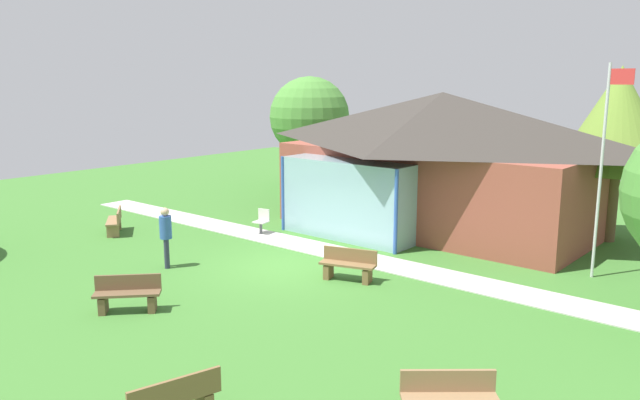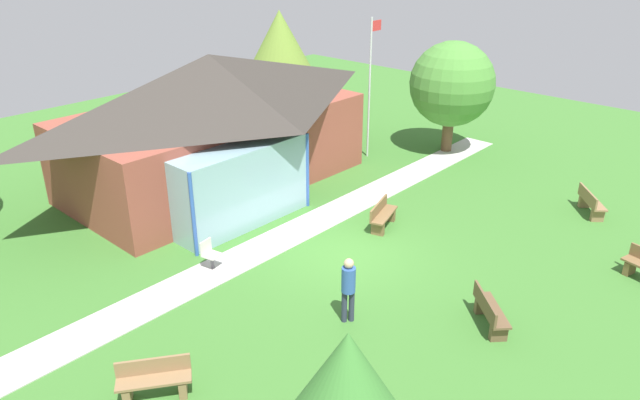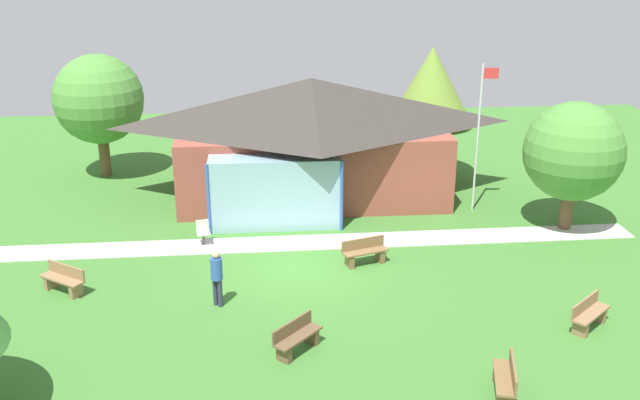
{
  "view_description": "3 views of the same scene",
  "coord_description": "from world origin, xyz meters",
  "px_view_note": "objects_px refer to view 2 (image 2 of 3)",
  "views": [
    {
      "loc": [
        11.86,
        -12.32,
        5.33
      ],
      "look_at": [
        -0.86,
        2.63,
        1.45
      ],
      "focal_mm": 34.98,
      "sensor_mm": 36.0,
      "label": 1
    },
    {
      "loc": [
        -11.85,
        -9.84,
        8.74
      ],
      "look_at": [
        0.56,
        1.57,
        1.08
      ],
      "focal_mm": 33.43,
      "sensor_mm": 36.0,
      "label": 2
    },
    {
      "loc": [
        -1.11,
        -20.95,
        10.16
      ],
      "look_at": [
        0.84,
        2.4,
        1.47
      ],
      "focal_mm": 40.59,
      "sensor_mm": 36.0,
      "label": 3
    }
  ],
  "objects_px": {
    "pavilion": "(214,120)",
    "flagpole": "(370,83)",
    "tree_behind_pavilion_right": "(280,51)",
    "bench_rear_near_path": "(382,216)",
    "visitor_strolling_lawn": "(348,285)",
    "bench_lawn_far_right": "(591,203)",
    "patio_chair_west": "(210,255)",
    "tree_east_hedge": "(452,84)",
    "bench_front_center": "(489,312)",
    "bench_mid_left": "(154,380)"
  },
  "relations": [
    {
      "from": "pavilion",
      "to": "flagpole",
      "type": "relative_size",
      "value": 2.02
    },
    {
      "from": "flagpole",
      "to": "tree_behind_pavilion_right",
      "type": "height_order",
      "value": "tree_behind_pavilion_right"
    },
    {
      "from": "bench_rear_near_path",
      "to": "visitor_strolling_lawn",
      "type": "distance_m",
      "value": 5.27
    },
    {
      "from": "flagpole",
      "to": "bench_lawn_far_right",
      "type": "height_order",
      "value": "flagpole"
    },
    {
      "from": "pavilion",
      "to": "visitor_strolling_lawn",
      "type": "height_order",
      "value": "pavilion"
    },
    {
      "from": "patio_chair_west",
      "to": "flagpole",
      "type": "bearing_deg",
      "value": -178.29
    },
    {
      "from": "bench_lawn_far_right",
      "to": "tree_east_hedge",
      "type": "height_order",
      "value": "tree_east_hedge"
    },
    {
      "from": "bench_rear_near_path",
      "to": "visitor_strolling_lawn",
      "type": "height_order",
      "value": "visitor_strolling_lawn"
    },
    {
      "from": "bench_front_center",
      "to": "patio_chair_west",
      "type": "relative_size",
      "value": 1.63
    },
    {
      "from": "bench_mid_left",
      "to": "bench_lawn_far_right",
      "type": "height_order",
      "value": "same"
    },
    {
      "from": "patio_chair_west",
      "to": "visitor_strolling_lawn",
      "type": "bearing_deg",
      "value": 87.23
    },
    {
      "from": "bench_front_center",
      "to": "bench_lawn_far_right",
      "type": "bearing_deg",
      "value": 136.78
    },
    {
      "from": "bench_rear_near_path",
      "to": "tree_east_hedge",
      "type": "relative_size",
      "value": 0.33
    },
    {
      "from": "flagpole",
      "to": "visitor_strolling_lawn",
      "type": "bearing_deg",
      "value": -143.96
    },
    {
      "from": "bench_lawn_far_right",
      "to": "tree_behind_pavilion_right",
      "type": "height_order",
      "value": "tree_behind_pavilion_right"
    },
    {
      "from": "pavilion",
      "to": "bench_lawn_far_right",
      "type": "distance_m",
      "value": 13.34
    },
    {
      "from": "pavilion",
      "to": "tree_behind_pavilion_right",
      "type": "distance_m",
      "value": 5.9
    },
    {
      "from": "bench_mid_left",
      "to": "bench_lawn_far_right",
      "type": "bearing_deg",
      "value": -157.17
    },
    {
      "from": "tree_behind_pavilion_right",
      "to": "patio_chair_west",
      "type": "bearing_deg",
      "value": -144.17
    },
    {
      "from": "flagpole",
      "to": "bench_front_center",
      "type": "xyz_separation_m",
      "value": [
        -7.4,
        -9.57,
        -2.73
      ]
    },
    {
      "from": "pavilion",
      "to": "patio_chair_west",
      "type": "height_order",
      "value": "pavilion"
    },
    {
      "from": "flagpole",
      "to": "tree_behind_pavilion_right",
      "type": "distance_m",
      "value": 4.46
    },
    {
      "from": "bench_mid_left",
      "to": "tree_east_hedge",
      "type": "height_order",
      "value": "tree_east_hedge"
    },
    {
      "from": "visitor_strolling_lawn",
      "to": "tree_behind_pavilion_right",
      "type": "height_order",
      "value": "tree_behind_pavilion_right"
    },
    {
      "from": "patio_chair_west",
      "to": "tree_east_hedge",
      "type": "height_order",
      "value": "tree_east_hedge"
    },
    {
      "from": "flagpole",
      "to": "tree_behind_pavilion_right",
      "type": "xyz_separation_m",
      "value": [
        -0.88,
        4.29,
        0.85
      ]
    },
    {
      "from": "bench_front_center",
      "to": "tree_east_hedge",
      "type": "bearing_deg",
      "value": 169.13
    },
    {
      "from": "bench_mid_left",
      "to": "bench_lawn_far_right",
      "type": "relative_size",
      "value": 1.04
    },
    {
      "from": "bench_front_center",
      "to": "patio_chair_west",
      "type": "bearing_deg",
      "value": -115.2
    },
    {
      "from": "flagpole",
      "to": "bench_rear_near_path",
      "type": "distance_m",
      "value": 7.19
    },
    {
      "from": "bench_rear_near_path",
      "to": "flagpole",
      "type": "bearing_deg",
      "value": -155.66
    },
    {
      "from": "bench_rear_near_path",
      "to": "tree_behind_pavilion_right",
      "type": "height_order",
      "value": "tree_behind_pavilion_right"
    },
    {
      "from": "pavilion",
      "to": "bench_rear_near_path",
      "type": "height_order",
      "value": "pavilion"
    },
    {
      "from": "pavilion",
      "to": "tree_behind_pavilion_right",
      "type": "bearing_deg",
      "value": 20.99
    },
    {
      "from": "patio_chair_west",
      "to": "tree_east_hedge",
      "type": "distance_m",
      "value": 13.29
    },
    {
      "from": "bench_front_center",
      "to": "tree_behind_pavilion_right",
      "type": "xyz_separation_m",
      "value": [
        6.52,
        13.87,
        3.59
      ]
    },
    {
      "from": "flagpole",
      "to": "bench_mid_left",
      "type": "distance_m",
      "value": 15.53
    },
    {
      "from": "bench_mid_left",
      "to": "tree_east_hedge",
      "type": "relative_size",
      "value": 0.31
    },
    {
      "from": "bench_rear_near_path",
      "to": "tree_behind_pavilion_right",
      "type": "distance_m",
      "value": 10.3
    },
    {
      "from": "pavilion",
      "to": "bench_lawn_far_right",
      "type": "height_order",
      "value": "pavilion"
    },
    {
      "from": "pavilion",
      "to": "bench_mid_left",
      "type": "relative_size",
      "value": 7.79
    },
    {
      "from": "flagpole",
      "to": "bench_rear_near_path",
      "type": "bearing_deg",
      "value": -137.62
    },
    {
      "from": "bench_mid_left",
      "to": "visitor_strolling_lawn",
      "type": "height_order",
      "value": "visitor_strolling_lawn"
    },
    {
      "from": "tree_east_hedge",
      "to": "tree_behind_pavilion_right",
      "type": "bearing_deg",
      "value": 119.84
    },
    {
      "from": "flagpole",
      "to": "visitor_strolling_lawn",
      "type": "distance_m",
      "value": 11.98
    },
    {
      "from": "visitor_strolling_lawn",
      "to": "tree_behind_pavilion_right",
      "type": "relative_size",
      "value": 0.31
    },
    {
      "from": "flagpole",
      "to": "tree_behind_pavilion_right",
      "type": "relative_size",
      "value": 1.0
    },
    {
      "from": "patio_chair_west",
      "to": "tree_behind_pavilion_right",
      "type": "height_order",
      "value": "tree_behind_pavilion_right"
    },
    {
      "from": "pavilion",
      "to": "bench_lawn_far_right",
      "type": "relative_size",
      "value": 8.08
    },
    {
      "from": "flagpole",
      "to": "patio_chair_west",
      "type": "distance_m",
      "value": 10.89
    }
  ]
}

